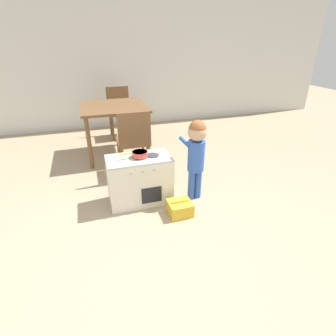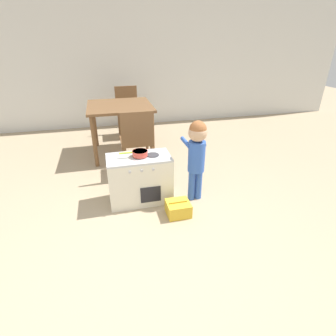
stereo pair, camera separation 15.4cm
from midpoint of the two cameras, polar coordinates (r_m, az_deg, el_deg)
name	(u,v)px [view 2 (the right image)]	position (r m, az deg, el deg)	size (l,w,h in m)	color
ground_plane	(141,280)	(2.12, -3.61, -23.18)	(16.00, 16.00, 0.00)	tan
wall_back	(105,57)	(5.33, -12.59, 22.57)	(10.00, 0.06, 2.60)	silver
play_kitchen	(140,179)	(2.81, -4.59, -2.40)	(0.66, 0.37, 0.53)	silver
toy_pot	(140,153)	(2.68, -4.56, 3.26)	(0.29, 0.16, 0.06)	#E04C3D
child_figure	(197,149)	(2.71, 7.90, 4.08)	(0.20, 0.35, 0.89)	#335BB7
toy_basket	(178,208)	(2.67, 3.90, -8.78)	(0.23, 0.22, 0.16)	gold
dining_table	(120,112)	(3.95, -9.27, 11.96)	(0.91, 0.92, 0.75)	brown
dining_chair_near	(137,140)	(3.30, -5.47, 6.04)	(0.39, 0.39, 0.85)	brown
dining_chair_far	(128,109)	(4.82, -7.87, 12.50)	(0.39, 0.39, 0.85)	brown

